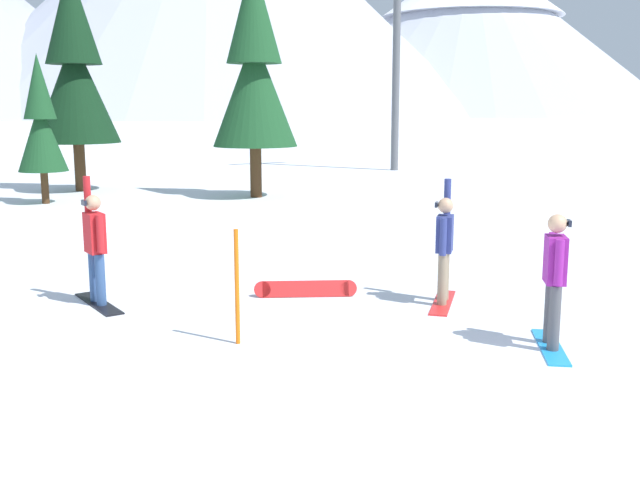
# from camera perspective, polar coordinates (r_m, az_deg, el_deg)

# --- Properties ---
(ground_plane) EXTENTS (800.00, 800.00, 0.00)m
(ground_plane) POSITION_cam_1_polar(r_m,az_deg,el_deg) (8.28, 10.50, -11.89)
(ground_plane) COLOR white
(snowboarder_foreground) EXTENTS (1.10, 1.35, 1.75)m
(snowboarder_foreground) POSITION_cam_1_polar(r_m,az_deg,el_deg) (9.95, 17.55, -2.78)
(snowboarder_foreground) COLOR #1E8CD8
(snowboarder_foreground) RESTS_ON ground_plane
(snowboarder_midground) EXTENTS (1.27, 1.31, 1.96)m
(snowboarder_midground) POSITION_cam_1_polar(r_m,az_deg,el_deg) (11.79, 9.53, -0.50)
(snowboarder_midground) COLOR red
(snowboarder_midground) RESTS_ON ground_plane
(snowboarder_background) EXTENTS (0.44, 1.61, 2.01)m
(snowboarder_background) POSITION_cam_1_polar(r_m,az_deg,el_deg) (12.09, -16.87, -0.41)
(snowboarder_background) COLOR black
(snowboarder_background) RESTS_ON ground_plane
(loose_snowboard_far_spare) EXTENTS (1.60, 0.86, 0.26)m
(loose_snowboard_far_spare) POSITION_cam_1_polar(r_m,az_deg,el_deg) (12.23, -1.11, -3.74)
(loose_snowboard_far_spare) COLOR red
(loose_snowboard_far_spare) RESTS_ON ground_plane
(trail_marker_pole) EXTENTS (0.06, 0.06, 1.53)m
(trail_marker_pole) POSITION_cam_1_polar(r_m,az_deg,el_deg) (9.75, -6.39, -3.62)
(trail_marker_pole) COLOR orange
(trail_marker_pole) RESTS_ON ground_plane
(pine_tree_short) EXTENTS (3.02, 3.02, 7.95)m
(pine_tree_short) POSITION_cam_1_polar(r_m,az_deg,el_deg) (28.47, -18.34, 12.30)
(pine_tree_short) COLOR #472D19
(pine_tree_short) RESTS_ON ground_plane
(pine_tree_twin) EXTENTS (2.84, 2.84, 7.83)m
(pine_tree_twin) POSITION_cam_1_polar(r_m,az_deg,el_deg) (25.32, -5.07, 12.92)
(pine_tree_twin) COLOR #472D19
(pine_tree_twin) RESTS_ON ground_plane
(pine_tree_leaning) EXTENTS (1.53, 1.53, 4.69)m
(pine_tree_leaning) POSITION_cam_1_polar(r_m,az_deg,el_deg) (25.12, -20.66, 8.41)
(pine_tree_leaning) COLOR #472D19
(pine_tree_leaning) RESTS_ON ground_plane
(ski_lift_tower) EXTENTS (3.21, 0.36, 11.34)m
(ski_lift_tower) POSITION_cam_1_polar(r_m,az_deg,el_deg) (36.20, 5.91, 15.48)
(ski_lift_tower) COLOR #595B60
(ski_lift_tower) RESTS_ON ground_plane
(peak_north_spur) EXTENTS (126.31, 126.31, 50.38)m
(peak_north_spur) POSITION_cam_1_polar(r_m,az_deg,el_deg) (247.90, 11.51, 15.51)
(peak_north_spur) COLOR #B2B7C6
(peak_north_spur) RESTS_ON ground_plane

